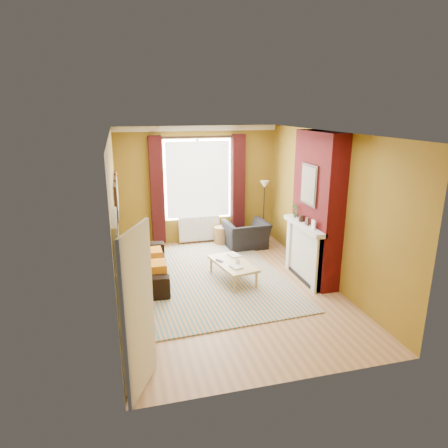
{
  "coord_description": "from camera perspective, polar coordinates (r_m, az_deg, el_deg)",
  "views": [
    {
      "loc": [
        -1.77,
        -6.52,
        3.2
      ],
      "look_at": [
        0.0,
        0.25,
        1.15
      ],
      "focal_mm": 32.0,
      "sensor_mm": 36.0,
      "label": 1
    }
  ],
  "objects": [
    {
      "name": "sofa",
      "position": [
        7.85,
        -11.1,
        -5.68
      ],
      "size": [
        0.92,
        2.09,
        0.6
      ],
      "primitive_type": "imported",
      "rotation": [
        0.0,
        0.0,
        1.51
      ],
      "color": "black",
      "rests_on": "ground"
    },
    {
      "name": "floor_lamp",
      "position": [
        9.68,
        5.77,
        4.28
      ],
      "size": [
        0.23,
        0.23,
        1.51
      ],
      "rotation": [
        0.0,
        0.0,
        0.04
      ],
      "color": "black",
      "rests_on": "ground"
    },
    {
      "name": "striped_rug",
      "position": [
        7.89,
        -2.25,
        -7.53
      ],
      "size": [
        3.04,
        4.06,
        0.02
      ],
      "rotation": [
        0.0,
        0.0,
        0.06
      ],
      "color": "teal",
      "rests_on": "ground"
    },
    {
      "name": "room_walls",
      "position": [
        7.44,
        4.71,
        2.14
      ],
      "size": [
        3.82,
        5.54,
        2.83
      ],
      "color": "brown",
      "rests_on": "ground"
    },
    {
      "name": "tv_remote",
      "position": [
        7.66,
        -0.68,
        -5.24
      ],
      "size": [
        0.12,
        0.18,
        0.02
      ],
      "rotation": [
        0.0,
        0.0,
        0.43
      ],
      "color": "#29282B",
      "rests_on": "coffee_table"
    },
    {
      "name": "ground",
      "position": [
        7.48,
        0.49,
        -9.01
      ],
      "size": [
        5.5,
        5.5,
        0.0
      ],
      "primitive_type": "plane",
      "color": "#8C633F",
      "rests_on": "ground"
    },
    {
      "name": "coffee_table",
      "position": [
        7.61,
        1.27,
        -5.79
      ],
      "size": [
        0.78,
        1.21,
        0.37
      ],
      "rotation": [
        0.0,
        0.0,
        0.2
      ],
      "color": "tan",
      "rests_on": "ground"
    },
    {
      "name": "armchair",
      "position": [
        9.43,
        3.2,
        -1.52
      ],
      "size": [
        1.01,
        0.9,
        0.63
      ],
      "primitive_type": "imported",
      "rotation": [
        0.0,
        0.0,
        3.2
      ],
      "color": "black",
      "rests_on": "ground"
    },
    {
      "name": "book_a",
      "position": [
        7.33,
        1.13,
        -6.24
      ],
      "size": [
        0.24,
        0.29,
        0.02
      ],
      "primitive_type": "imported",
      "rotation": [
        0.0,
        0.0,
        0.26
      ],
      "color": "#999999",
      "rests_on": "coffee_table"
    },
    {
      "name": "book_b",
      "position": [
        7.89,
        0.81,
        -4.59
      ],
      "size": [
        0.25,
        0.3,
        0.02
      ],
      "primitive_type": "imported",
      "rotation": [
        0.0,
        0.0,
        0.23
      ],
      "color": "#999999",
      "rests_on": "coffee_table"
    },
    {
      "name": "wicker_stool",
      "position": [
        9.68,
        -0.41,
        -1.63
      ],
      "size": [
        0.43,
        0.43,
        0.43
      ],
      "rotation": [
        0.0,
        0.0,
        0.3
      ],
      "color": "olive",
      "rests_on": "ground"
    },
    {
      "name": "mug",
      "position": [
        7.49,
        1.99,
        -5.48
      ],
      "size": [
        0.11,
        0.11,
        0.09
      ],
      "primitive_type": "imported",
      "rotation": [
        0.0,
        0.0,
        -0.16
      ],
      "color": "#999999",
      "rests_on": "coffee_table"
    }
  ]
}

